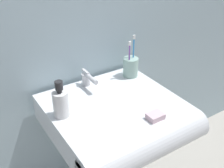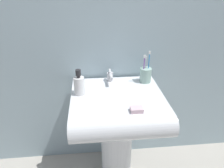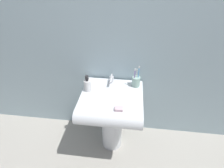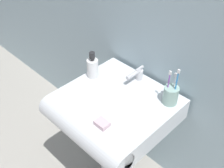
# 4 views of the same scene
# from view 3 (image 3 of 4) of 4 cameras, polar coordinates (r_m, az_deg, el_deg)

# --- Properties ---
(ground_plane) EXTENTS (6.00, 6.00, 0.00)m
(ground_plane) POSITION_cam_3_polar(r_m,az_deg,el_deg) (2.12, -0.04, -18.62)
(ground_plane) COLOR #ADA89E
(ground_plane) RESTS_ON ground
(wall_back) EXTENTS (5.00, 0.05, 2.40)m
(wall_back) POSITION_cam_3_polar(r_m,az_deg,el_deg) (1.62, 1.27, 16.95)
(wall_back) COLOR #9EB7C1
(wall_back) RESTS_ON ground
(sink_pedestal) EXTENTS (0.21, 0.21, 0.59)m
(sink_pedestal) POSITION_cam_3_polar(r_m,az_deg,el_deg) (1.89, -0.05, -13.38)
(sink_pedestal) COLOR white
(sink_pedestal) RESTS_ON ground
(sink_basin) EXTENTS (0.56, 0.56, 0.13)m
(sink_basin) POSITION_cam_3_polar(r_m,az_deg,el_deg) (1.60, -0.27, -6.29)
(sink_basin) COLOR white
(sink_basin) RESTS_ON sink_pedestal
(faucet) EXTENTS (0.04, 0.13, 0.08)m
(faucet) POSITION_cam_3_polar(r_m,az_deg,el_deg) (1.72, -0.17, 1.60)
(faucet) COLOR silver
(faucet) RESTS_ON sink_basin
(toothbrush_cup) EXTENTS (0.08, 0.08, 0.22)m
(toothbrush_cup) POSITION_cam_3_polar(r_m,az_deg,el_deg) (1.68, 7.83, 0.88)
(toothbrush_cup) COLOR #99BFB2
(toothbrush_cup) RESTS_ON sink_basin
(soap_bottle) EXTENTS (0.06, 0.06, 0.16)m
(soap_bottle) POSITION_cam_3_polar(r_m,az_deg,el_deg) (1.62, -7.98, -0.32)
(soap_bottle) COLOR white
(soap_bottle) RESTS_ON sink_basin
(bar_soap) EXTENTS (0.07, 0.05, 0.02)m
(bar_soap) POSITION_cam_3_polar(r_m,az_deg,el_deg) (1.43, 2.26, -8.10)
(bar_soap) COLOR silver
(bar_soap) RESTS_ON sink_basin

